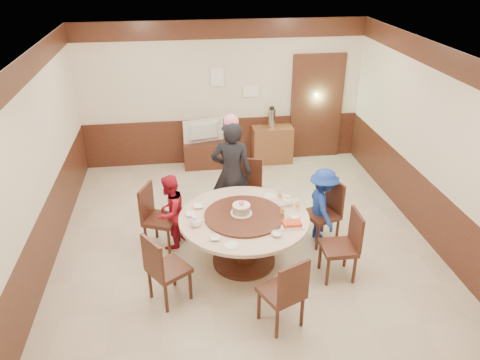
{
  "coord_description": "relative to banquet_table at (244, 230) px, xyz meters",
  "views": [
    {
      "loc": [
        -0.87,
        -5.84,
        4.04
      ],
      "look_at": [
        -0.08,
        -0.12,
        1.1
      ],
      "focal_mm": 35.0,
      "sensor_mm": 36.0,
      "label": 1
    }
  ],
  "objects": [
    {
      "name": "room",
      "position": [
        0.09,
        0.54,
        0.55
      ],
      "size": [
        6.0,
        6.04,
        2.84
      ],
      "color": "beige",
      "rests_on": "ground"
    },
    {
      "name": "banquet_table",
      "position": [
        0.0,
        0.0,
        0.0
      ],
      "size": [
        1.76,
        1.76,
        0.78
      ],
      "color": "#421F14",
      "rests_on": "ground"
    },
    {
      "name": "chair_0",
      "position": [
        1.24,
        0.39,
        -0.23
      ],
      "size": [
        0.57,
        0.56,
        0.97
      ],
      "rotation": [
        0.0,
        0.0,
        1.9
      ],
      "color": "#421F14",
      "rests_on": "ground"
    },
    {
      "name": "chair_1",
      "position": [
        0.22,
        1.2,
        -0.23
      ],
      "size": [
        0.56,
        0.57,
        0.97
      ],
      "rotation": [
        0.0,
        0.0,
        2.79
      ],
      "color": "#421F14",
      "rests_on": "ground"
    },
    {
      "name": "chair_2",
      "position": [
        -1.16,
        0.57,
        -0.23
      ],
      "size": [
        0.58,
        0.58,
        0.97
      ],
      "rotation": [
        0.0,
        0.0,
        4.31
      ],
      "color": "#421F14",
      "rests_on": "ground"
    },
    {
      "name": "chair_3",
      "position": [
        -1.04,
        -0.63,
        -0.23
      ],
      "size": [
        0.61,
        0.61,
        0.97
      ],
      "rotation": [
        0.0,
        0.0,
        5.31
      ],
      "color": "#421F14",
      "rests_on": "ground"
    },
    {
      "name": "chair_4",
      "position": [
        0.27,
        -1.24,
        -0.23
      ],
      "size": [
        0.58,
        0.59,
        0.97
      ],
      "rotation": [
        0.0,
        0.0,
        6.71
      ],
      "color": "#421F14",
      "rests_on": "ground"
    },
    {
      "name": "chair_5",
      "position": [
        1.22,
        -0.47,
        -0.23
      ],
      "size": [
        0.45,
        0.44,
        0.97
      ],
      "rotation": [
        0.0,
        0.0,
        7.84
      ],
      "color": "#421F14",
      "rests_on": "ground"
    },
    {
      "name": "person_standing",
      "position": [
        -0.04,
        1.09,
        0.33
      ],
      "size": [
        0.7,
        0.53,
        1.73
      ],
      "primitive_type": "imported",
      "rotation": [
        0.0,
        0.0,
        2.94
      ],
      "color": "black",
      "rests_on": "ground"
    },
    {
      "name": "person_red",
      "position": [
        -1.0,
        0.56,
        0.04
      ],
      "size": [
        0.66,
        0.7,
        1.14
      ],
      "primitive_type": "imported",
      "rotation": [
        0.0,
        0.0,
        4.15
      ],
      "color": "#AC1728",
      "rests_on": "ground"
    },
    {
      "name": "person_blue",
      "position": [
        1.22,
        0.4,
        0.05
      ],
      "size": [
        0.45,
        0.76,
        1.17
      ],
      "primitive_type": "imported",
      "rotation": [
        0.0,
        0.0,
        1.59
      ],
      "color": "#173696",
      "rests_on": "ground"
    },
    {
      "name": "birthday_cake",
      "position": [
        -0.03,
        0.04,
        0.32
      ],
      "size": [
        0.3,
        0.3,
        0.2
      ],
      "color": "white",
      "rests_on": "banquet_table"
    },
    {
      "name": "teapot_left",
      "position": [
        -0.66,
        -0.15,
        0.28
      ],
      "size": [
        0.17,
        0.15,
        0.13
      ],
      "primitive_type": "ellipsoid",
      "color": "white",
      "rests_on": "banquet_table"
    },
    {
      "name": "teapot_right",
      "position": [
        0.64,
        0.22,
        0.28
      ],
      "size": [
        0.17,
        0.15,
        0.13
      ],
      "primitive_type": "ellipsoid",
      "color": "white",
      "rests_on": "banquet_table"
    },
    {
      "name": "bowl_0",
      "position": [
        -0.59,
        0.32,
        0.23
      ],
      "size": [
        0.15,
        0.15,
        0.04
      ],
      "primitive_type": "imported",
      "color": "white",
      "rests_on": "banquet_table"
    },
    {
      "name": "bowl_1",
      "position": [
        0.34,
        -0.51,
        0.24
      ],
      "size": [
        0.14,
        0.14,
        0.04
      ],
      "primitive_type": "imported",
      "color": "white",
      "rests_on": "banquet_table"
    },
    {
      "name": "bowl_2",
      "position": [
        -0.43,
        -0.49,
        0.23
      ],
      "size": [
        0.13,
        0.13,
        0.03
      ],
      "primitive_type": "imported",
      "color": "white",
      "rests_on": "banquet_table"
    },
    {
      "name": "bowl_3",
      "position": [
        0.66,
        -0.14,
        0.24
      ],
      "size": [
        0.15,
        0.15,
        0.05
      ],
      "primitive_type": "imported",
      "color": "white",
      "rests_on": "banquet_table"
    },
    {
      "name": "bowl_4",
      "position": [
        -0.7,
        0.12,
        0.23
      ],
      "size": [
        0.14,
        0.14,
        0.04
      ],
      "primitive_type": "imported",
      "color": "white",
      "rests_on": "banquet_table"
    },
    {
      "name": "saucer_near",
      "position": [
        -0.25,
        -0.65,
        0.22
      ],
      "size": [
        0.18,
        0.18,
        0.01
      ],
      "primitive_type": "cylinder",
      "color": "white",
      "rests_on": "banquet_table"
    },
    {
      "name": "saucer_far",
      "position": [
        0.45,
        0.5,
        0.22
      ],
      "size": [
        0.18,
        0.18,
        0.01
      ],
      "primitive_type": "cylinder",
      "color": "white",
      "rests_on": "banquet_table"
    },
    {
      "name": "shrimp_platter",
      "position": [
        0.58,
        -0.32,
        0.24
      ],
      "size": [
        0.3,
        0.2,
        0.06
      ],
      "color": "white",
      "rests_on": "banquet_table"
    },
    {
      "name": "bottle_0",
      "position": [
        0.52,
        -0.02,
        0.3
      ],
      "size": [
        0.06,
        0.06,
        0.16
      ],
      "primitive_type": "cylinder",
      "color": "silver",
      "rests_on": "banquet_table"
    },
    {
      "name": "bottle_1",
      "position": [
        0.75,
        0.07,
        0.3
      ],
      "size": [
        0.06,
        0.06,
        0.16
      ],
      "primitive_type": "cylinder",
      "color": "silver",
      "rests_on": "banquet_table"
    },
    {
      "name": "bottle_2",
      "position": [
        0.57,
        0.4,
        0.3
      ],
      "size": [
        0.06,
        0.06,
        0.16
      ],
      "primitive_type": "cylinder",
      "color": "silver",
      "rests_on": "banquet_table"
    },
    {
      "name": "tv_stand",
      "position": [
        -0.31,
        3.27,
        -0.28
      ],
      "size": [
        0.85,
        0.45,
        0.5
      ],
      "primitive_type": "cube",
      "color": "#421F14",
      "rests_on": "ground"
    },
    {
      "name": "television",
      "position": [
        -0.31,
        3.27,
        0.2
      ],
      "size": [
        0.82,
        0.27,
        0.47
      ],
      "primitive_type": "imported",
      "rotation": [
        0.0,
        0.0,
        3.35
      ],
      "color": "gray",
      "rests_on": "tv_stand"
    },
    {
      "name": "side_cabinet",
      "position": [
        1.06,
        3.3,
        -0.16
      ],
      "size": [
        0.8,
        0.4,
        0.75
      ],
      "primitive_type": "cube",
      "color": "brown",
      "rests_on": "ground"
    },
    {
      "name": "thermos",
      "position": [
        1.03,
        3.3,
        0.41
      ],
      "size": [
        0.15,
        0.15,
        0.38
      ],
      "primitive_type": "cylinder",
      "color": "silver",
      "rests_on": "side_cabinet"
    },
    {
      "name": "notice_left",
      "position": [
        -0.02,
        3.48,
        1.22
      ],
      "size": [
        0.25,
        0.0,
        0.35
      ],
      "primitive_type": "cube",
      "color": "white",
      "rests_on": "room"
    },
    {
      "name": "notice_right",
      "position": [
        0.63,
        3.48,
        0.92
      ],
      "size": [
        0.3,
        0.0,
        0.22
      ],
      "primitive_type": "cube",
      "color": "white",
      "rests_on": "room"
    }
  ]
}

